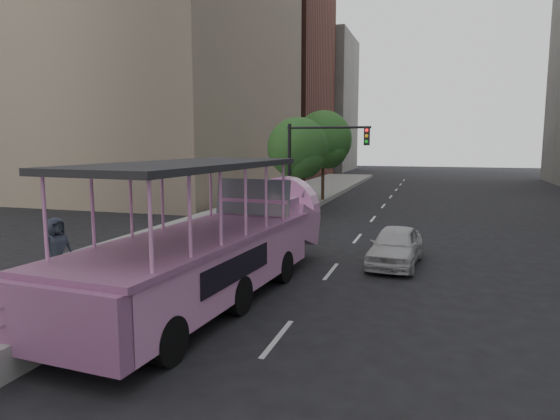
# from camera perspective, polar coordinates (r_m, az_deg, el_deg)

# --- Properties ---
(ground) EXTENTS (160.00, 160.00, 0.00)m
(ground) POSITION_cam_1_polar(r_m,az_deg,el_deg) (13.41, -1.85, -10.88)
(ground) COLOR black
(sidewalk) EXTENTS (5.50, 80.00, 0.30)m
(sidewalk) POSITION_cam_1_polar(r_m,az_deg,el_deg) (24.48, -7.00, -2.01)
(sidewalk) COLOR gray
(sidewalk) RESTS_ON ground
(kerb_wall) EXTENTS (0.24, 30.00, 0.36)m
(kerb_wall) POSITION_cam_1_polar(r_m,az_deg,el_deg) (16.23, -10.05, -5.92)
(kerb_wall) COLOR gray
(kerb_wall) RESTS_ON sidewalk
(guardrail) EXTENTS (0.07, 22.00, 0.71)m
(guardrail) POSITION_cam_1_polar(r_m,az_deg,el_deg) (16.09, -10.11, -3.62)
(guardrail) COLOR silver
(guardrail) RESTS_ON kerb_wall
(duck_boat) EXTENTS (3.62, 11.62, 3.80)m
(duck_boat) POSITION_cam_1_polar(r_m,az_deg,el_deg) (14.11, -6.95, -4.06)
(duck_boat) COLOR black
(duck_boat) RESTS_ON ground
(car) EXTENTS (1.92, 4.12, 1.37)m
(car) POSITION_cam_1_polar(r_m,az_deg,el_deg) (17.95, 13.06, -4.02)
(car) COLOR silver
(car) RESTS_ON ground
(pedestrian_far) EXTENTS (0.88, 1.05, 1.84)m
(pedestrian_far) POSITION_cam_1_polar(r_m,az_deg,el_deg) (15.86, -24.13, -4.07)
(pedestrian_far) COLOR #282E3A
(pedestrian_far) RESTS_ON sidewalk
(parking_sign) EXTENTS (0.14, 0.56, 2.51)m
(parking_sign) POSITION_cam_1_polar(r_m,az_deg,el_deg) (18.60, -4.14, -0.56)
(parking_sign) COLOR black
(parking_sign) RESTS_ON ground
(traffic_signal) EXTENTS (4.20, 0.32, 5.20)m
(traffic_signal) POSITION_cam_1_polar(r_m,az_deg,el_deg) (25.21, 3.70, 5.96)
(traffic_signal) COLOR black
(traffic_signal) RESTS_ON ground
(street_tree_near) EXTENTS (3.52, 3.52, 5.72)m
(street_tree_near) POSITION_cam_1_polar(r_m,az_deg,el_deg) (28.92, 2.20, 6.84)
(street_tree_near) COLOR #382919
(street_tree_near) RESTS_ON ground
(street_tree_far) EXTENTS (3.97, 3.97, 6.45)m
(street_tree_far) POSITION_cam_1_polar(r_m,az_deg,el_deg) (34.70, 5.10, 7.78)
(street_tree_far) COLOR #382919
(street_tree_far) RESTS_ON ground
(midrise_brick) EXTENTS (18.00, 16.00, 26.00)m
(midrise_brick) POSITION_cam_1_polar(r_m,az_deg,el_deg) (64.56, -3.25, 15.52)
(midrise_brick) COLOR brown
(midrise_brick) RESTS_ON ground
(midrise_stone_b) EXTENTS (16.00, 14.00, 20.00)m
(midrise_stone_b) POSITION_cam_1_polar(r_m,az_deg,el_deg) (78.84, 2.30, 11.93)
(midrise_stone_b) COLOR gray
(midrise_stone_b) RESTS_ON ground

